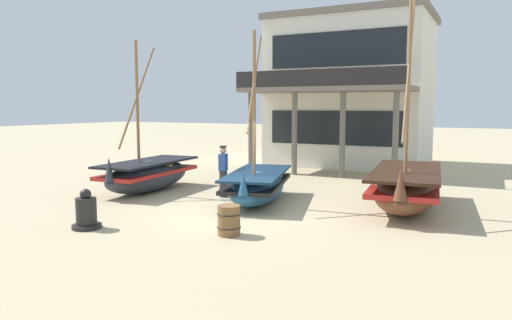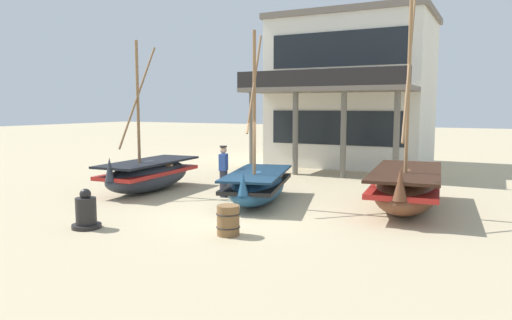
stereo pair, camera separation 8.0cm
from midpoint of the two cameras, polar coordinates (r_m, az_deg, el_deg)
ground_plane at (r=13.10m, az=-1.85°, el=-6.54°), size 120.00×120.00×0.00m
fishing_boat_near_left at (r=14.54m, az=0.36°, el=-3.06°), size 2.55×4.30×5.14m
fishing_boat_centre_large at (r=14.23m, az=17.86°, el=-3.16°), size 2.32×5.09×6.16m
fishing_boat_far_right at (r=16.88m, az=-12.70°, el=-1.68°), size 1.86×4.32×5.12m
fisherman_by_hull at (r=15.41m, az=-3.80°, el=-1.43°), size 0.30×0.40×1.68m
capstan_winch at (r=12.23m, az=-19.68°, el=-6.03°), size 0.70×0.70×0.98m
wooden_barrel at (r=10.93m, az=-3.18°, el=-7.29°), size 0.56×0.56×0.70m
harbor_building_main at (r=24.74m, az=11.65°, el=8.17°), size 7.77×8.27×7.46m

